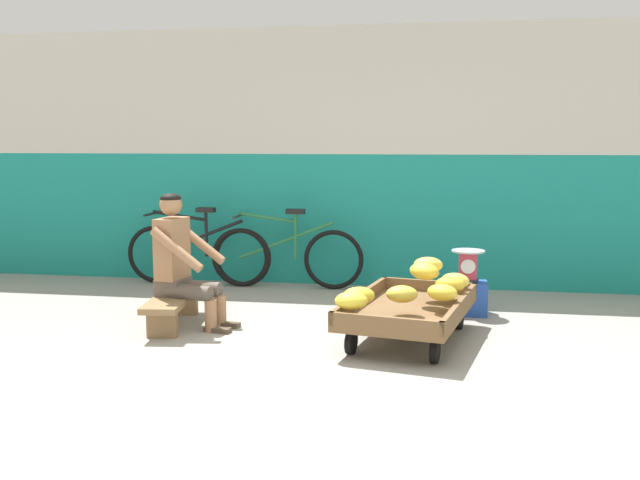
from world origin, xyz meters
TOP-DOWN VIEW (x-y plane):
  - ground_plane at (0.00, 0.00)m, footprint 80.00×80.00m
  - back_wall at (0.00, 3.36)m, footprint 16.00×0.30m
  - banana_cart at (0.43, 1.10)m, footprint 1.10×1.57m
  - banana_pile at (0.48, 1.09)m, footprint 1.03×1.12m
  - low_bench at (-1.59, 1.24)m, footprint 0.43×1.13m
  - vendor_seated at (-1.50, 1.23)m, footprint 0.71×0.54m
  - plastic_crate at (0.91, 2.08)m, footprint 0.36×0.28m
  - weighing_scale at (0.91, 2.08)m, footprint 0.30×0.30m
  - bicycle_near_left at (-1.97, 2.96)m, footprint 1.66×0.48m
  - bicycle_far_left at (-0.97, 2.94)m, footprint 1.66×0.48m

SIDE VIEW (x-z plane):
  - ground_plane at x=0.00m, z-range 0.00..0.00m
  - plastic_crate at x=0.91m, z-range 0.00..0.30m
  - low_bench at x=-1.59m, z-range 0.06..0.33m
  - banana_cart at x=0.43m, z-range 0.06..0.42m
  - bicycle_near_left at x=-1.97m, z-range -0.08..0.78m
  - bicycle_far_left at x=-0.97m, z-range -0.08..0.78m
  - weighing_scale at x=0.91m, z-range 0.31..0.60m
  - banana_pile at x=0.48m, z-range 0.33..0.60m
  - vendor_seated at x=-1.50m, z-range 0.00..1.14m
  - back_wall at x=0.00m, z-range 0.00..2.78m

